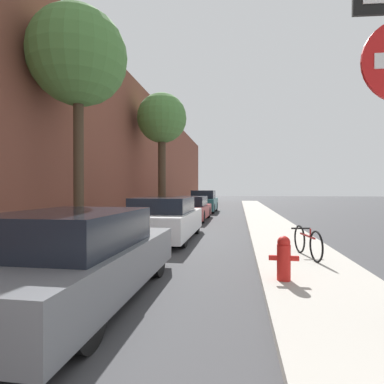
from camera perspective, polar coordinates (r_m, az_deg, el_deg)
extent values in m
plane|color=#3D3D3F|center=(15.23, 2.92, -5.67)|extent=(120.00, 120.00, 0.00)
cube|color=#ADA89E|center=(15.77, -7.66, -5.24)|extent=(2.00, 52.00, 0.12)
cube|color=#ADA89E|center=(15.21, 13.91, -5.46)|extent=(2.00, 52.00, 0.12)
cube|color=brown|center=(16.26, -12.29, 7.89)|extent=(0.70, 52.00, 7.46)
cylinder|color=black|center=(6.57, -20.92, -10.99)|extent=(0.22, 0.66, 0.66)
cylinder|color=black|center=(5.95, -6.70, -12.18)|extent=(0.22, 0.66, 0.66)
cylinder|color=black|center=(3.53, -19.29, -21.24)|extent=(0.22, 0.66, 0.66)
cube|color=slate|center=(4.99, -20.37, -12.75)|extent=(1.87, 4.35, 0.63)
cube|color=black|center=(4.74, -21.42, -6.45)|extent=(1.64, 2.26, 0.51)
cylinder|color=black|center=(11.75, -7.44, -5.85)|extent=(0.22, 0.67, 0.67)
cylinder|color=black|center=(11.40, 0.72, -6.04)|extent=(0.22, 0.67, 0.67)
cylinder|color=black|center=(9.16, -12.27, -7.67)|extent=(0.22, 0.67, 0.67)
cylinder|color=black|center=(8.71, -1.81, -8.09)|extent=(0.22, 0.67, 0.67)
cube|color=silver|center=(10.19, -5.05, -5.66)|extent=(1.90, 4.44, 0.72)
cube|color=black|center=(9.97, -5.30, -2.37)|extent=(1.68, 2.31, 0.47)
cylinder|color=black|center=(17.85, -1.79, -3.74)|extent=(0.22, 0.63, 0.63)
cylinder|color=black|center=(17.64, 3.02, -3.79)|extent=(0.22, 0.63, 0.63)
cylinder|color=black|center=(15.04, -3.79, -4.54)|extent=(0.22, 0.63, 0.63)
cylinder|color=black|center=(14.79, 1.91, -4.62)|extent=(0.22, 0.63, 0.63)
cube|color=maroon|center=(16.30, -0.11, -3.58)|extent=(1.70, 4.64, 0.60)
cube|color=black|center=(16.09, -0.21, -1.69)|extent=(1.50, 2.41, 0.49)
cylinder|color=black|center=(23.40, 0.72, -2.65)|extent=(0.22, 0.69, 0.69)
cylinder|color=black|center=(23.24, 4.45, -2.68)|extent=(0.22, 0.69, 0.69)
cylinder|color=black|center=(20.85, -0.27, -3.04)|extent=(0.22, 0.69, 0.69)
cylinder|color=black|center=(20.66, 3.92, -3.07)|extent=(0.22, 0.69, 0.69)
cube|color=#1E6066|center=(22.01, 2.22, -2.22)|extent=(1.73, 4.18, 0.80)
cube|color=black|center=(21.82, 2.17, -0.45)|extent=(1.53, 2.17, 0.57)
cylinder|color=#423323|center=(8.82, -20.28, 4.78)|extent=(0.27, 0.27, 4.36)
sphere|color=#4C7F3D|center=(9.48, -20.34, 22.48)|extent=(2.59, 2.59, 2.59)
cylinder|color=#423323|center=(16.03, -5.60, 3.13)|extent=(0.40, 0.40, 4.51)
sphere|color=#4C7F3D|center=(16.43, -5.61, 13.49)|extent=(2.56, 2.56, 2.56)
cylinder|color=red|center=(5.48, 16.65, -12.39)|extent=(0.22, 0.22, 0.60)
sphere|color=red|center=(5.41, 16.65, -8.92)|extent=(0.21, 0.21, 0.21)
cylinder|color=red|center=(5.44, 14.83, -11.70)|extent=(0.15, 0.09, 0.09)
cylinder|color=red|center=(5.49, 18.45, -11.60)|extent=(0.15, 0.09, 0.09)
torus|color=black|center=(7.85, 19.31, -8.22)|extent=(0.15, 0.66, 0.66)
torus|color=black|center=(6.97, 22.04, -9.34)|extent=(0.15, 0.66, 0.66)
cube|color=maroon|center=(7.39, 20.60, -7.61)|extent=(0.17, 0.80, 0.04)
cylinder|color=maroon|center=(7.21, 21.10, -7.08)|extent=(0.04, 0.04, 0.18)
cube|color=black|center=(7.74, 19.51, -6.37)|extent=(0.44, 0.11, 0.04)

